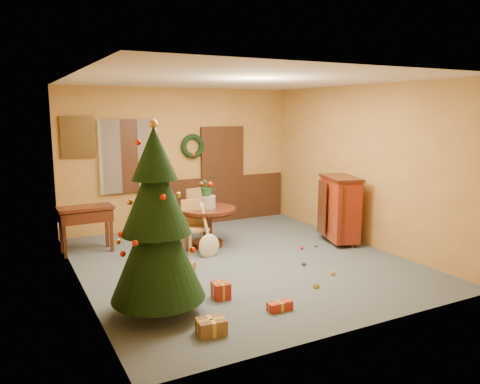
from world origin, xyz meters
TOP-DOWN VIEW (x-y plane):
  - room_envelope at (0.21, 2.70)m, footprint 5.50×5.50m
  - dining_table at (-0.13, 1.06)m, footprint 1.03×1.03m
  - urn at (-0.13, 1.06)m, footprint 0.30×0.30m
  - centerpiece_plant at (-0.13, 1.06)m, footprint 0.33×0.28m
  - chair_near at (-0.46, 0.90)m, footprint 0.41×0.41m
  - chair_far at (0.05, 2.31)m, footprint 0.46×0.46m
  - guitar at (-0.36, 0.47)m, footprint 0.45×0.61m
  - plant_stand at (-0.57, 2.33)m, footprint 0.31×0.31m
  - stand_plant at (-0.57, 2.33)m, footprint 0.27×0.24m
  - christmas_tree at (-1.82, -1.32)m, footprint 1.13×1.13m
  - writing_desk at (-2.15, 1.67)m, footprint 0.93×0.48m
  - sideboard at (2.15, 0.15)m, footprint 0.78×1.08m
  - gift_a at (-1.47, -2.09)m, footprint 0.34×0.26m
  - gift_b at (-0.95, -1.24)m, footprint 0.23×0.23m
  - gift_c at (-0.96, -0.06)m, footprint 0.29×0.29m
  - gift_d at (-0.46, -1.92)m, footprint 0.32×0.13m
  - toy_a at (0.79, -0.66)m, footprint 0.09×0.09m
  - toy_b at (1.57, 0.09)m, footprint 0.06×0.06m
  - toy_c at (0.92, -1.21)m, footprint 0.09×0.09m
  - toy_d at (1.27, 0.09)m, footprint 0.06×0.06m
  - toy_e at (0.38, -1.53)m, footprint 0.09×0.06m

SIDE VIEW (x-z plane):
  - toy_a at x=0.79m, z-range 0.00..0.05m
  - toy_c at x=0.92m, z-range 0.00..0.05m
  - toy_e at x=0.38m, z-range 0.00..0.05m
  - toy_b at x=1.57m, z-range 0.00..0.06m
  - toy_d at x=1.27m, z-range 0.00..0.06m
  - gift_d at x=-0.46m, z-range 0.00..0.11m
  - gift_c at x=-0.96m, z-range 0.00..0.13m
  - gift_a at x=-1.47m, z-range 0.00..0.17m
  - gift_b at x=-0.95m, z-range 0.00..0.22m
  - guitar at x=-0.36m, z-range 0.01..0.87m
  - chair_far at x=0.05m, z-range 0.03..0.92m
  - chair_near at x=-0.46m, z-range 0.03..0.94m
  - dining_table at x=-0.13m, z-range 0.14..0.85m
  - plant_stand at x=-0.57m, z-range 0.10..0.91m
  - writing_desk at x=-2.15m, z-range 0.21..1.02m
  - sideboard at x=2.15m, z-range 0.04..1.29m
  - urn at x=-0.13m, z-range 0.71..0.93m
  - stand_plant at x=-0.57m, z-range 0.81..1.24m
  - christmas_tree at x=-1.82m, z-range -0.06..2.28m
  - centerpiece_plant at x=-0.13m, z-range 0.93..1.30m
  - room_envelope at x=0.21m, z-range -1.63..3.87m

